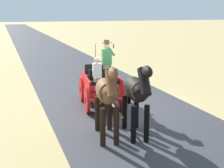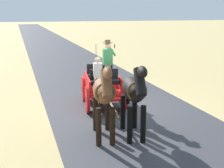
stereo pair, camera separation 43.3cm
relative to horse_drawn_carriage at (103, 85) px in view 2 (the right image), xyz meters
name	(u,v)px [view 2 (the right image)]	position (x,y,z in m)	size (l,w,h in m)	color
ground_plane	(120,107)	(-0.57, 0.38, -0.82)	(200.00, 200.00, 0.00)	tan
road_surface	(120,107)	(-0.57, 0.38, -0.81)	(5.39, 160.00, 0.01)	#38383D
horse_drawn_carriage	(103,85)	(0.00, 0.00, 0.00)	(1.71, 4.51, 2.50)	red
horse_near_side	(134,92)	(-0.02, 3.06, 0.51)	(0.82, 2.15, 2.21)	black
horse_off_side	(104,93)	(0.81, 2.95, 0.51)	(0.82, 2.15, 2.21)	brown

